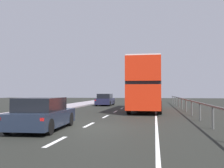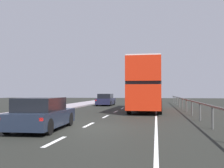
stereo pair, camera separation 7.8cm
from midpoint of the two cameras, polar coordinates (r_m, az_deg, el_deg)
name	(u,v)px [view 1 (the left image)]	position (r m, az deg, el deg)	size (l,w,h in m)	color
ground_plane	(84,128)	(12.99, -5.98, -9.22)	(75.21, 120.00, 0.10)	black
lane_paint_markings	(140,113)	(21.13, 5.73, -6.14)	(3.49, 46.00, 0.01)	silver
bridge_side_railing	(189,102)	(21.61, 15.68, -3.72)	(0.10, 42.00, 1.06)	#50514F
double_decker_bus_red	(147,85)	(24.16, 7.17, -0.11)	(2.72, 10.94, 4.30)	red
hatchback_car_near	(42,114)	(12.41, -14.67, -6.17)	(2.01, 4.35, 1.41)	#1B2434
sedan_car_ahead	(105,100)	(33.03, -1.52, -3.34)	(1.79, 4.32, 1.42)	#1B1D38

